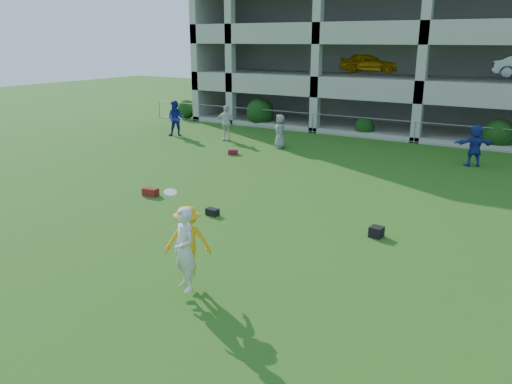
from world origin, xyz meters
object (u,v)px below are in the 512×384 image
Objects in this scene: bystander_a at (176,119)px; bystander_c at (280,131)px; crate_d at (376,232)px; bystander_b at (226,123)px; bystander_d at (475,145)px; parking_garage at (457,29)px; frisbee_contest at (187,244)px.

bystander_c is (6.70, 0.15, -0.15)m from bystander_a.
bystander_a is 17.38m from crate_d.
bystander_c reaches higher than crate_d.
bystander_b is 5.53× the size of crate_d.
bystander_a is at bearing -22.13° from bystander_d.
bystander_a is 0.07× the size of parking_garage.
parking_garage reaches higher than bystander_d.
parking_garage is at bearing 96.27° from crate_d.
parking_garage reaches higher than bystander_c.
bystander_a is 1.10× the size of bystander_d.
frisbee_contest is (-2.60, -5.22, 0.96)m from crate_d.
bystander_d is at bearing 58.59° from bystander_c.
parking_garage is at bearing -100.79° from bystander_d.
bystander_b is 15.02m from crate_d.
frisbee_contest is (9.02, -14.70, 0.14)m from bystander_b.
bystander_c is 12.29m from crate_d.
bystander_d is at bearing 76.87° from frisbee_contest.
frisbee_contest is at bearing -90.21° from parking_garage.
bystander_b is at bearing -124.52° from parking_garage.
bystander_a is 1.17× the size of bystander_c.
crate_d is 5.91m from frisbee_contest.
crate_d is (14.80, -9.07, -0.87)m from bystander_a.
parking_garage is (5.60, 13.53, 5.15)m from bystander_c.
crate_d is at bearing -83.73° from parking_garage.
frisbee_contest is 0.07× the size of parking_garage.
crate_d is (11.62, -9.48, -0.82)m from bystander_b.
bystander_d is 5.26× the size of crate_d.
parking_garage is (9.12, 13.27, 5.05)m from bystander_b.
bystander_a is 5.80× the size of crate_d.
bystander_c is (3.52, -0.26, -0.10)m from bystander_b.
bystander_b is 1.12× the size of bystander_c.
bystander_a reaches higher than bystander_d.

